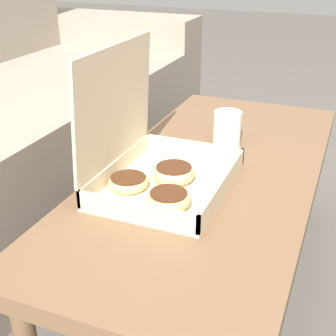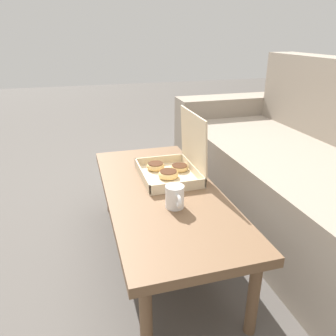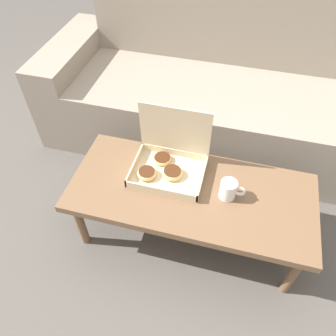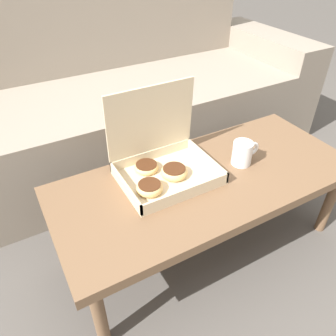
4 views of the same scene
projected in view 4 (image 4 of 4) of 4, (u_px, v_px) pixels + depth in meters
The scene contains 5 objects.
ground_plane at pixel (194, 233), 1.53m from camera, with size 12.00×12.00×0.00m, color #514C47.
couch at pixel (120, 103), 1.92m from camera, with size 2.30×0.85×0.93m.
coffee_table at pixel (207, 185), 1.28m from camera, with size 1.19×0.52×0.38m.
pastry_box at pixel (160, 162), 1.24m from camera, with size 0.36×0.28×0.33m.
coffee_mug at pixel (243, 153), 1.31m from camera, with size 0.12×0.08×0.10m.
Camera 4 is at (-0.61, -0.85, 1.17)m, focal length 35.00 mm.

